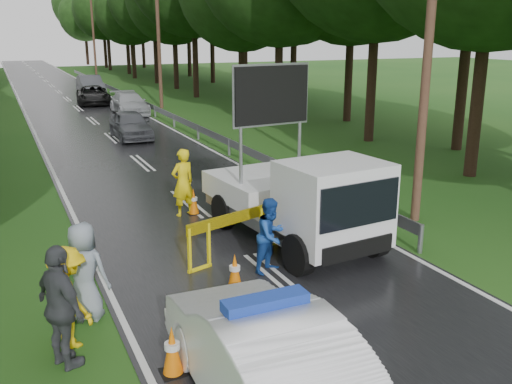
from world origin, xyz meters
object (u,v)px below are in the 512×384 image
barrier (236,224)px  queue_car_fourth (90,85)px  civilian (271,235)px  queue_car_second (129,104)px  officer (183,183)px  queue_car_first (130,125)px  work_truck (300,199)px  police_sedan (265,359)px  queue_car_third (93,95)px

barrier → queue_car_fourth: (2.46, 36.51, -0.04)m
civilian → queue_car_second: size_ratio=0.36×
officer → queue_car_first: officer is taller
work_truck → queue_car_second: work_truck is taller
barrier → queue_car_first: (1.16, 16.05, -0.16)m
civilian → police_sedan: bearing=-144.0°
queue_car_first → queue_car_third: (0.55, 14.46, -0.03)m
police_sedan → barrier: (1.71, 5.17, 0.06)m
work_truck → barrier: work_truck is taller
work_truck → queue_car_fourth: bearing=83.2°
queue_car_first → queue_car_fourth: (1.29, 20.46, 0.12)m
barrier → queue_car_first: queue_car_first is taller
civilian → queue_car_fourth: civilian is taller
queue_car_second → queue_car_third: (-1.25, 6.01, -0.02)m
officer → queue_car_third: (1.84, 26.99, -0.31)m
work_truck → queue_car_third: size_ratio=1.18×
police_sedan → officer: officer is taller
work_truck → queue_car_first: size_ratio=1.38×
officer → work_truck: bearing=104.1°
work_truck → queue_car_fourth: 36.33m
queue_car_first → queue_car_third: queue_car_first is taller
barrier → work_truck: bearing=-11.6°
queue_car_third → queue_car_second: bearing=-72.8°
civilian → barrier: bearing=85.9°
officer → queue_car_second: 21.21m
police_sedan → work_truck: (3.47, 5.36, 0.36)m
work_truck → queue_car_third: work_truck is taller
barrier → civilian: bearing=-84.8°
police_sedan → queue_car_third: bearing=-94.0°
police_sedan → queue_car_fourth: size_ratio=0.98×
barrier → civilian: (0.42, -0.98, -0.02)m
queue_car_fourth → work_truck: bearing=-90.7°
work_truck → queue_car_third: bearing=84.4°
queue_car_third → civilian: bearing=-86.9°
work_truck → queue_car_first: 15.87m
officer → queue_car_fourth: bearing=-109.9°
barrier → queue_car_fourth: queue_car_fourth is taller
queue_car_first → queue_car_fourth: queue_car_fourth is taller
civilian → queue_car_third: 31.52m
work_truck → civilian: bearing=-144.5°
queue_car_first → officer: bearing=-95.3°
queue_car_first → queue_car_third: size_ratio=0.85×
civilian → queue_car_first: 17.04m
police_sedan → officer: size_ratio=2.46×
queue_car_second → queue_car_fourth: queue_car_fourth is taller
police_sedan → queue_car_first: police_sedan is taller
queue_car_fourth → queue_car_third: bearing=-96.7°
queue_car_fourth → queue_car_first: bearing=-93.2°
work_truck → queue_car_fourth: work_truck is taller
work_truck → queue_car_third: 30.32m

